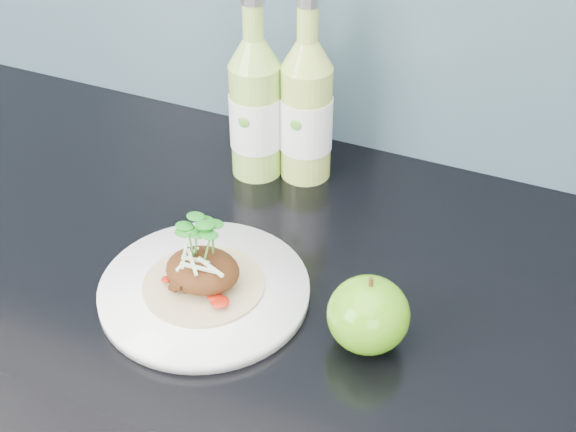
% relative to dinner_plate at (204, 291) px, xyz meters
% --- Properties ---
extents(dinner_plate, '(0.29, 0.29, 0.02)m').
position_rel_dinner_plate_xyz_m(dinner_plate, '(0.00, 0.00, 0.00)').
color(dinner_plate, white).
rests_on(dinner_plate, kitchen_counter).
extents(pork_taco, '(0.14, 0.14, 0.10)m').
position_rel_dinner_plate_xyz_m(pork_taco, '(0.00, 0.00, 0.04)').
color(pork_taco, tan).
rests_on(pork_taco, dinner_plate).
extents(green_apple, '(0.11, 0.11, 0.09)m').
position_rel_dinner_plate_xyz_m(green_apple, '(0.20, 0.00, 0.03)').
color(green_apple, '#42850E').
rests_on(green_apple, kitchen_counter).
extents(cider_bottle_left, '(0.07, 0.08, 0.27)m').
position_rel_dinner_plate_xyz_m(cider_bottle_left, '(-0.06, 0.26, 0.09)').
color(cider_bottle_left, '#98C451').
rests_on(cider_bottle_left, kitchen_counter).
extents(cider_bottle_right, '(0.10, 0.10, 0.27)m').
position_rel_dinner_plate_xyz_m(cider_bottle_right, '(0.01, 0.29, 0.09)').
color(cider_bottle_right, '#AEC953').
rests_on(cider_bottle_right, kitchen_counter).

